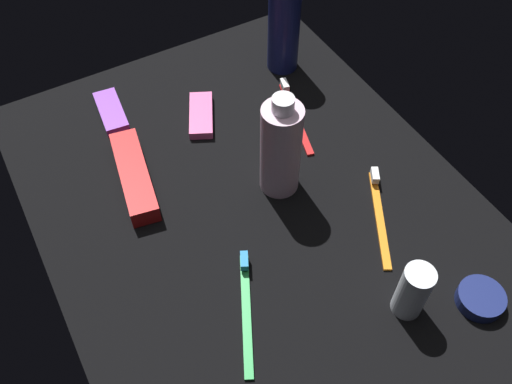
% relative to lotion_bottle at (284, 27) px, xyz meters
% --- Properties ---
extents(ground_plane, '(0.84, 0.64, 0.01)m').
position_rel_lotion_bottle_xyz_m(ground_plane, '(0.26, -0.21, -0.09)').
color(ground_plane, black).
extents(lotion_bottle, '(0.06, 0.06, 0.20)m').
position_rel_lotion_bottle_xyz_m(lotion_bottle, '(0.00, 0.00, 0.00)').
color(lotion_bottle, navy).
rests_on(lotion_bottle, ground_plane).
extents(bodywash_bottle, '(0.06, 0.06, 0.18)m').
position_rel_lotion_bottle_xyz_m(bodywash_bottle, '(0.25, -0.16, -0.00)').
color(bodywash_bottle, silver).
rests_on(bodywash_bottle, ground_plane).
extents(deodorant_stick, '(0.04, 0.04, 0.09)m').
position_rel_lotion_bottle_xyz_m(deodorant_stick, '(0.52, -0.12, -0.04)').
color(deodorant_stick, silver).
rests_on(deodorant_stick, ground_plane).
extents(toothbrush_red, '(0.18, 0.06, 0.02)m').
position_rel_lotion_bottle_xyz_m(toothbrush_red, '(0.13, -0.05, -0.08)').
color(toothbrush_red, red).
rests_on(toothbrush_red, ground_plane).
extents(toothbrush_green, '(0.17, 0.09, 0.02)m').
position_rel_lotion_bottle_xyz_m(toothbrush_green, '(0.41, -0.31, -0.08)').
color(toothbrush_green, green).
rests_on(toothbrush_green, ground_plane).
extents(toothbrush_orange, '(0.16, 0.10, 0.02)m').
position_rel_lotion_bottle_xyz_m(toothbrush_orange, '(0.37, -0.05, -0.08)').
color(toothbrush_orange, orange).
rests_on(toothbrush_orange, ground_plane).
extents(toothpaste_box_red, '(0.18, 0.07, 0.03)m').
position_rel_lotion_bottle_xyz_m(toothpaste_box_red, '(0.13, -0.36, -0.07)').
color(toothpaste_box_red, red).
rests_on(toothpaste_box_red, ground_plane).
extents(snack_bar_purple, '(0.11, 0.05, 0.01)m').
position_rel_lotion_bottle_xyz_m(snack_bar_purple, '(-0.03, -0.33, -0.08)').
color(snack_bar_purple, purple).
rests_on(snack_bar_purple, ground_plane).
extents(snack_bar_pink, '(0.11, 0.08, 0.01)m').
position_rel_lotion_bottle_xyz_m(snack_bar_pink, '(0.05, -0.20, -0.08)').
color(snack_bar_pink, '#E55999').
rests_on(snack_bar_pink, ground_plane).
extents(cream_tin_left, '(0.06, 0.06, 0.02)m').
position_rel_lotion_bottle_xyz_m(cream_tin_left, '(0.56, -0.03, -0.08)').
color(cream_tin_left, navy).
rests_on(cream_tin_left, ground_plane).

